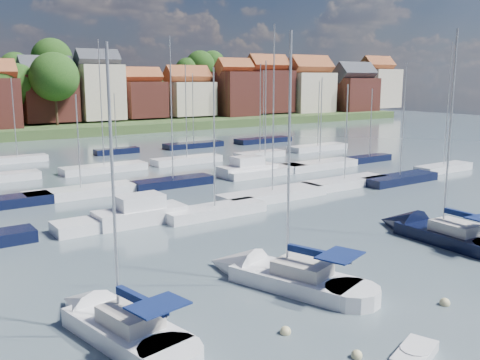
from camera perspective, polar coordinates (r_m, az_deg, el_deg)
ground at (r=62.33m, az=-13.72°, el=0.29°), size 260.00×260.00×0.00m
sailboat_left at (r=25.13m, az=-13.47°, el=-14.74°), size 4.38×10.22×13.55m
sailboat_centre at (r=29.93m, az=3.83°, el=-10.19°), size 6.01×11.05×14.58m
sailboat_navy at (r=40.13m, az=19.86°, el=-5.33°), size 3.41×11.24×15.44m
tender at (r=23.52m, az=18.15°, el=-17.28°), size 2.82×1.99×0.55m
buoy_b at (r=23.16m, az=12.33°, el=-18.03°), size 0.46×0.46×0.46m
buoy_c at (r=24.58m, az=4.86°, el=-16.02°), size 0.49×0.49×0.49m
buoy_d at (r=29.07m, az=20.99°, el=-12.33°), size 0.51×0.51×0.51m
buoy_e at (r=35.06m, az=11.62°, el=-7.82°), size 0.50×0.50×0.50m
marina_field at (r=58.57m, az=-10.27°, el=0.19°), size 79.62×41.41×15.93m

